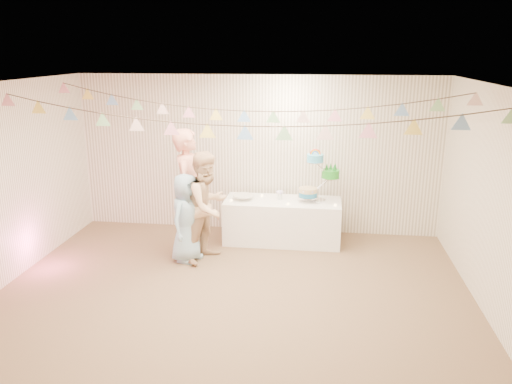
# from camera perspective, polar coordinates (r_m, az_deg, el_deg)

# --- Properties ---
(floor) EXTENTS (6.00, 6.00, 0.00)m
(floor) POSITION_cam_1_polar(r_m,az_deg,el_deg) (6.38, -2.77, -11.91)
(floor) COLOR brown
(floor) RESTS_ON ground
(ceiling) EXTENTS (6.00, 6.00, 0.00)m
(ceiling) POSITION_cam_1_polar(r_m,az_deg,el_deg) (5.65, -3.13, 12.06)
(ceiling) COLOR silver
(ceiling) RESTS_ON ground
(back_wall) EXTENTS (6.00, 6.00, 0.00)m
(back_wall) POSITION_cam_1_polar(r_m,az_deg,el_deg) (8.28, 0.15, 4.28)
(back_wall) COLOR white
(back_wall) RESTS_ON ground
(front_wall) EXTENTS (6.00, 6.00, 0.00)m
(front_wall) POSITION_cam_1_polar(r_m,az_deg,el_deg) (3.63, -10.16, -11.99)
(front_wall) COLOR white
(front_wall) RESTS_ON ground
(right_wall) EXTENTS (5.00, 5.00, 0.00)m
(right_wall) POSITION_cam_1_polar(r_m,az_deg,el_deg) (6.12, 25.90, -1.65)
(right_wall) COLOR white
(right_wall) RESTS_ON ground
(table) EXTENTS (1.83, 0.73, 0.69)m
(table) POSITION_cam_1_polar(r_m,az_deg,el_deg) (7.99, 3.03, -3.31)
(table) COLOR white
(table) RESTS_ON floor
(cake_stand) EXTENTS (0.69, 0.41, 0.78)m
(cake_stand) POSITION_cam_1_polar(r_m,az_deg,el_deg) (7.80, 7.18, 2.18)
(cake_stand) COLOR silver
(cake_stand) RESTS_ON table
(cake_bottom) EXTENTS (0.31, 0.31, 0.15)m
(cake_bottom) POSITION_cam_1_polar(r_m,az_deg,el_deg) (7.82, 6.00, -0.03)
(cake_bottom) COLOR teal
(cake_bottom) RESTS_ON cake_stand
(cake_middle) EXTENTS (0.27, 0.27, 0.22)m
(cake_middle) POSITION_cam_1_polar(r_m,az_deg,el_deg) (7.89, 8.48, 2.06)
(cake_middle) COLOR #209221
(cake_middle) RESTS_ON cake_stand
(cake_top_tier) EXTENTS (0.25, 0.25, 0.19)m
(cake_top_tier) POSITION_cam_1_polar(r_m,az_deg,el_deg) (7.71, 6.79, 3.86)
(cake_top_tier) COLOR #47B3E0
(cake_top_tier) RESTS_ON cake_stand
(platter) EXTENTS (0.33, 0.33, 0.02)m
(platter) POSITION_cam_1_polar(r_m,az_deg,el_deg) (7.89, -1.48, -0.38)
(platter) COLOR white
(platter) RESTS_ON table
(posy) EXTENTS (0.13, 0.13, 0.15)m
(posy) POSITION_cam_1_polar(r_m,az_deg,el_deg) (7.90, 2.75, 0.13)
(posy) COLOR white
(posy) RESTS_ON table
(person_adult_a) EXTENTS (0.46, 0.70, 1.89)m
(person_adult_a) POSITION_cam_1_polar(r_m,az_deg,el_deg) (7.46, -7.58, -0.00)
(person_adult_a) COLOR #EC947B
(person_adult_a) RESTS_ON floor
(person_adult_b) EXTENTS (0.90, 0.98, 1.62)m
(person_adult_b) POSITION_cam_1_polar(r_m,az_deg,el_deg) (7.21, -5.58, -1.64)
(person_adult_b) COLOR #DFB389
(person_adult_b) RESTS_ON floor
(person_child) EXTENTS (0.59, 0.73, 1.30)m
(person_child) POSITION_cam_1_polar(r_m,az_deg,el_deg) (7.25, -7.95, -2.93)
(person_child) COLOR #91B6CD
(person_child) RESTS_ON floor
(bunting_back) EXTENTS (5.60, 1.10, 0.40)m
(bunting_back) POSITION_cam_1_polar(r_m,az_deg,el_deg) (6.75, -1.38, 10.60)
(bunting_back) COLOR pink
(bunting_back) RESTS_ON ceiling
(bunting_front) EXTENTS (5.60, 0.90, 0.36)m
(bunting_front) POSITION_cam_1_polar(r_m,az_deg,el_deg) (5.48, -3.47, 8.99)
(bunting_front) COLOR #72A5E5
(bunting_front) RESTS_ON ceiling
(tealight_0) EXTENTS (0.04, 0.04, 0.03)m
(tealight_0) POSITION_cam_1_polar(r_m,az_deg,el_deg) (7.84, -2.86, -0.95)
(tealight_0) COLOR #FFD88C
(tealight_0) RESTS_ON table
(tealight_1) EXTENTS (0.04, 0.04, 0.03)m
(tealight_1) POSITION_cam_1_polar(r_m,az_deg,el_deg) (8.09, 0.69, -0.39)
(tealight_1) COLOR #FFD88C
(tealight_1) RESTS_ON table
(tealight_2) EXTENTS (0.04, 0.04, 0.03)m
(tealight_2) POSITION_cam_1_polar(r_m,az_deg,el_deg) (7.67, 3.68, -1.36)
(tealight_2) COLOR #FFD88C
(tealight_2) RESTS_ON table
(tealight_3) EXTENTS (0.04, 0.04, 0.03)m
(tealight_3) POSITION_cam_1_polar(r_m,az_deg,el_deg) (8.08, 5.66, -0.50)
(tealight_3) COLOR #FFD88C
(tealight_3) RESTS_ON table
(tealight_4) EXTENTS (0.04, 0.04, 0.03)m
(tealight_4) POSITION_cam_1_polar(r_m,az_deg,el_deg) (7.70, 9.06, -1.46)
(tealight_4) COLOR #FFD88C
(tealight_4) RESTS_ON table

